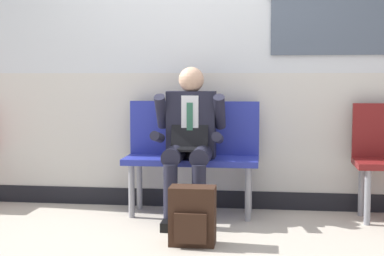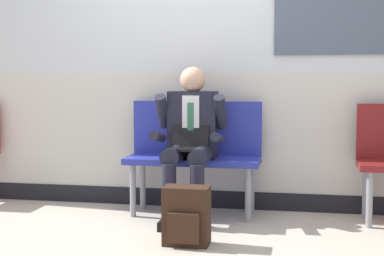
% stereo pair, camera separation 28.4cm
% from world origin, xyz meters
% --- Properties ---
extents(ground_plane, '(18.00, 18.00, 0.00)m').
position_xyz_m(ground_plane, '(0.00, 0.00, 0.00)').
color(ground_plane, '#B2A899').
extents(station_wall, '(6.12, 0.17, 2.90)m').
position_xyz_m(station_wall, '(0.01, 0.64, 1.44)').
color(station_wall, silver).
rests_on(station_wall, ground).
extents(bench_with_person, '(1.11, 0.42, 0.95)m').
position_xyz_m(bench_with_person, '(-0.06, 0.37, 0.55)').
color(bench_with_person, '#28339E').
rests_on(bench_with_person, ground).
extents(person_seated, '(0.57, 0.70, 1.24)m').
position_xyz_m(person_seated, '(-0.06, 0.16, 0.66)').
color(person_seated, '#1E1E2D').
rests_on(person_seated, ground).
extents(backpack, '(0.31, 0.22, 0.41)m').
position_xyz_m(backpack, '(0.06, -0.57, 0.20)').
color(backpack, '#331E14').
rests_on(backpack, ground).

